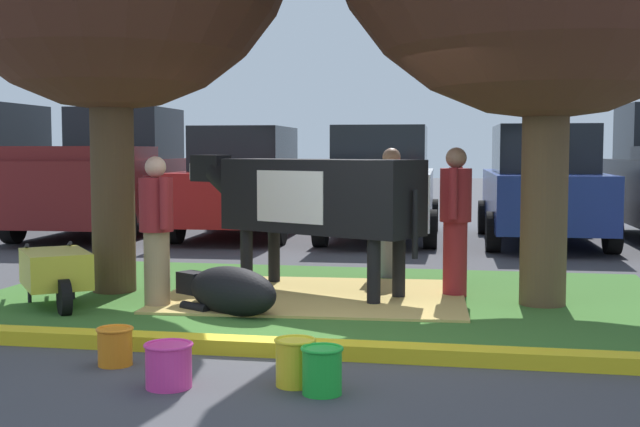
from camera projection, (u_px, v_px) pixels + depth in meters
name	position (u px, v px, depth m)	size (l,w,h in m)	color
ground_plane	(324.00, 337.00, 7.22)	(80.00, 80.00, 0.00)	#424247
grass_island	(319.00, 298.00, 9.05)	(7.31, 4.68, 0.02)	#386B28
curb_yellow	(261.00, 346.00, 6.61)	(8.51, 0.24, 0.12)	yellow
hay_bedding	(315.00, 296.00, 9.07)	(3.20, 2.40, 0.04)	tan
cow_holstein	(312.00, 197.00, 9.25)	(2.95, 1.75, 1.54)	black
calf_lying	(230.00, 291.00, 8.13)	(1.28, 0.98, 0.48)	black
person_handler	(391.00, 209.00, 10.41)	(0.48, 0.34, 1.63)	slate
person_visitor_near	(455.00, 217.00, 9.04)	(0.34, 0.53, 1.63)	maroon
person_visitor_far	(156.00, 228.00, 8.43)	(0.39, 0.41, 1.54)	#9E7F5B
wheelbarrow	(56.00, 270.00, 8.50)	(1.25, 1.45, 0.63)	gold
bucket_orange	(115.00, 345.00, 6.26)	(0.28, 0.28, 0.29)	orange
bucket_pink	(169.00, 364.00, 5.67)	(0.34, 0.34, 0.31)	#EA3893
bucket_yellow	(295.00, 361.00, 5.72)	(0.29, 0.29, 0.33)	yellow
bucket_green	(322.00, 369.00, 5.52)	(0.29, 0.29, 0.32)	green
pickup_truck_maroon	(110.00, 175.00, 15.94)	(2.39, 5.48, 2.42)	maroon
sedan_red	(245.00, 183.00, 15.54)	(2.16, 4.47, 2.02)	red
hatchback_white	(381.00, 184.00, 15.06)	(2.16, 4.47, 2.02)	silver
sedan_blue	(542.00, 186.00, 14.36)	(2.16, 4.47, 2.02)	navy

